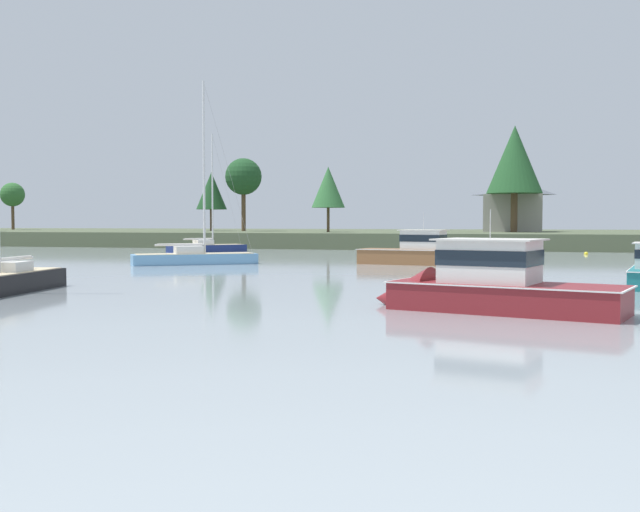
% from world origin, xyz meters
% --- Properties ---
extents(far_shore_bank, '(242.24, 51.18, 1.94)m').
position_xyz_m(far_shore_bank, '(0.00, 104.63, 0.97)').
color(far_shore_bank, '#4C563D').
rests_on(far_shore_bank, ground).
extents(cruiser_wood, '(10.58, 4.42, 5.07)m').
position_xyz_m(cruiser_wood, '(7.51, 50.91, 0.60)').
color(cruiser_wood, brown).
rests_on(cruiser_wood, ground).
extents(sailboat_skyblue, '(9.37, 7.38, 14.86)m').
position_xyz_m(sailboat_skyblue, '(-10.33, 46.86, 0.30)').
color(sailboat_skyblue, '#669ECC').
rests_on(sailboat_skyblue, ground).
extents(cruiser_maroon, '(10.14, 5.49, 4.92)m').
position_xyz_m(cruiser_maroon, '(12.75, 21.23, 0.64)').
color(cruiser_maroon, maroon).
rests_on(cruiser_maroon, ground).
extents(dinghy_yellow, '(1.99, 2.97, 0.40)m').
position_xyz_m(dinghy_yellow, '(12.64, 37.16, 0.11)').
color(dinghy_yellow, gold).
rests_on(dinghy_yellow, ground).
extents(sailboat_black, '(3.38, 8.12, 13.04)m').
position_xyz_m(sailboat_black, '(-9.27, 22.95, 0.26)').
color(sailboat_black, black).
rests_on(sailboat_black, ground).
extents(sailboat_navy, '(7.68, 8.01, 13.55)m').
position_xyz_m(sailboat_navy, '(-19.22, 70.02, 0.27)').
color(sailboat_navy, navy).
rests_on(sailboat_navy, ground).
extents(mooring_buoy_yellow, '(0.41, 0.41, 0.46)m').
position_xyz_m(mooring_buoy_yellow, '(20.82, 73.15, 0.07)').
color(mooring_buoy_yellow, yellow).
rests_on(mooring_buoy_yellow, ground).
extents(shore_tree_right_mid, '(5.35, 5.35, 10.63)m').
position_xyz_m(shore_tree_right_mid, '(-24.80, 96.62, 9.81)').
color(shore_tree_right_mid, brown).
rests_on(shore_tree_right_mid, far_shore_bank).
extents(shore_tree_center_right, '(4.47, 4.47, 8.72)m').
position_xyz_m(shore_tree_center_right, '(-10.48, 90.43, 7.90)').
color(shore_tree_center_right, brown).
rests_on(shore_tree_center_right, far_shore_bank).
extents(shore_tree_right, '(4.08, 4.08, 8.05)m').
position_xyz_m(shore_tree_right, '(-69.84, 104.59, 7.87)').
color(shore_tree_right, brown).
rests_on(shore_tree_right, far_shore_bank).
extents(shore_tree_left, '(4.60, 4.60, 8.85)m').
position_xyz_m(shore_tree_left, '(-30.68, 98.64, 7.94)').
color(shore_tree_left, brown).
rests_on(shore_tree_left, far_shore_bank).
extents(shore_tree_far_left, '(7.29, 7.29, 14.03)m').
position_xyz_m(shore_tree_far_left, '(13.56, 95.51, 11.43)').
color(shore_tree_far_left, brown).
rests_on(shore_tree_far_left, far_shore_bank).
extents(cottage_behind_trees, '(8.40, 10.45, 7.26)m').
position_xyz_m(cottage_behind_trees, '(13.35, 102.33, 5.69)').
color(cottage_behind_trees, '#9E998E').
rests_on(cottage_behind_trees, far_shore_bank).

